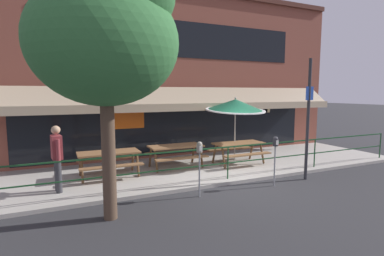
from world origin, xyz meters
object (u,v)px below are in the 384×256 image
object	(u,v)px
patio_umbrella_right	(235,105)
street_tree_curbside	(109,35)
picnic_table_centre	(176,150)
picnic_table_right	(238,147)
parking_meter_far	(275,146)
parking_meter_near	(199,152)
pedestrian_walking	(57,155)
picnic_table_left	(109,157)
street_sign_pole	(308,118)

from	to	relation	value
patio_umbrella_right	street_tree_curbside	distance (m)	5.89
picnic_table_centre	picnic_table_right	bearing A→B (deg)	-10.25
patio_umbrella_right	parking_meter_far	size ratio (longest dim) A/B	1.67
parking_meter_near	parking_meter_far	world-z (taller)	same
pedestrian_walking	parking_meter_far	bearing A→B (deg)	-16.84
picnic_table_centre	parking_meter_far	world-z (taller)	parking_meter_far
picnic_table_left	street_tree_curbside	bearing A→B (deg)	-96.98
pedestrian_walking	street_tree_curbside	distance (m)	3.56
patio_umbrella_right	parking_meter_near	bearing A→B (deg)	-136.57
picnic_table_left	picnic_table_right	size ratio (longest dim) A/B	1.00
picnic_table_left	patio_umbrella_right	bearing A→B (deg)	0.30
patio_umbrella_right	picnic_table_right	bearing A→B (deg)	-90.00
pedestrian_walking	picnic_table_right	bearing A→B (deg)	6.40
parking_meter_far	pedestrian_walking	bearing A→B (deg)	163.16
picnic_table_right	pedestrian_walking	size ratio (longest dim) A/B	1.05
patio_umbrella_right	parking_meter_near	xyz separation A→B (m)	(-2.64, -2.50, -1.03)
picnic_table_right	parking_meter_far	xyz separation A→B (m)	(-0.33, -2.35, 0.44)
parking_meter_near	patio_umbrella_right	bearing A→B (deg)	43.43
picnic_table_right	pedestrian_walking	distance (m)	5.94
picnic_table_left	picnic_table_centre	bearing A→B (deg)	4.59
patio_umbrella_right	pedestrian_walking	size ratio (longest dim) A/B	1.39
street_sign_pole	street_tree_curbside	xyz separation A→B (m)	(-5.81, -0.50, 1.89)
picnic_table_centre	parking_meter_near	size ratio (longest dim) A/B	1.27
parking_meter_near	street_tree_curbside	size ratio (longest dim) A/B	0.27
picnic_table_left	street_sign_pole	world-z (taller)	street_sign_pole
patio_umbrella_right	street_sign_pole	distance (m)	2.67
parking_meter_far	picnic_table_centre	bearing A→B (deg)	124.75
picnic_table_left	parking_meter_near	world-z (taller)	parking_meter_near
picnic_table_centre	street_tree_curbside	distance (m)	5.09
picnic_table_centre	picnic_table_left	bearing A→B (deg)	-175.41
parking_meter_near	street_sign_pole	size ratio (longest dim) A/B	0.39
picnic_table_right	parking_meter_far	size ratio (longest dim) A/B	1.27
picnic_table_right	patio_umbrella_right	bearing A→B (deg)	90.00
picnic_table_left	street_tree_curbside	world-z (taller)	street_tree_curbside
picnic_table_left	picnic_table_centre	xyz separation A→B (m)	(2.24, 0.18, 0.00)
picnic_table_left	street_tree_curbside	size ratio (longest dim) A/B	0.34
patio_umbrella_right	street_sign_pole	xyz separation A→B (m)	(0.97, -2.47, -0.31)
street_tree_curbside	picnic_table_left	bearing A→B (deg)	83.02
pedestrian_walking	parking_meter_near	size ratio (longest dim) A/B	1.20
picnic_table_left	parking_meter_far	bearing A→B (deg)	-31.80
picnic_table_right	patio_umbrella_right	size ratio (longest dim) A/B	0.76
street_sign_pole	pedestrian_walking	bearing A→B (deg)	167.22
patio_umbrella_right	street_tree_curbside	xyz separation A→B (m)	(-4.84, -2.97, 1.58)
pedestrian_walking	parking_meter_near	bearing A→B (deg)	-26.08
picnic_table_left	parking_meter_far	distance (m)	4.90
picnic_table_left	parking_meter_far	xyz separation A→B (m)	(4.15, -2.57, 0.44)
pedestrian_walking	street_sign_pole	world-z (taller)	street_sign_pole
parking_meter_far	street_tree_curbside	world-z (taller)	street_tree_curbside
picnic_table_right	parking_meter_far	world-z (taller)	parking_meter_far
pedestrian_walking	street_tree_curbside	bearing A→B (deg)	-62.88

